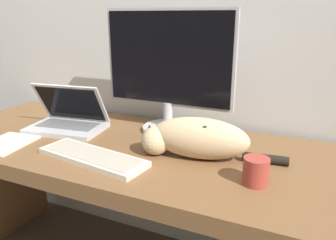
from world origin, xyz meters
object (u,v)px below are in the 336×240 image
object	(u,v)px
laptop	(68,120)
cat	(195,138)
external_keyboard	(92,157)
coffee_mug	(256,171)
monitor	(168,69)

from	to	relation	value
laptop	cat	bearing A→B (deg)	-13.03
external_keyboard	coffee_mug	xyz separation A→B (m)	(0.56, 0.06, 0.03)
external_keyboard	coffee_mug	size ratio (longest dim) A/B	5.13
monitor	cat	size ratio (longest dim) A/B	1.12
cat	coffee_mug	xyz separation A→B (m)	(0.24, -0.11, -0.03)
external_keyboard	coffee_mug	distance (m)	0.56
coffee_mug	monitor	bearing A→B (deg)	142.75
laptop	external_keyboard	size ratio (longest dim) A/B	0.81
laptop	external_keyboard	distance (m)	0.38
laptop	cat	world-z (taller)	laptop
monitor	laptop	bearing A→B (deg)	-158.39
laptop	cat	xyz separation A→B (m)	(0.63, -0.06, 0.03)
monitor	cat	xyz separation A→B (m)	(0.21, -0.23, -0.20)
monitor	laptop	xyz separation A→B (m)	(-0.42, -0.17, -0.23)
external_keyboard	coffee_mug	bearing A→B (deg)	14.43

